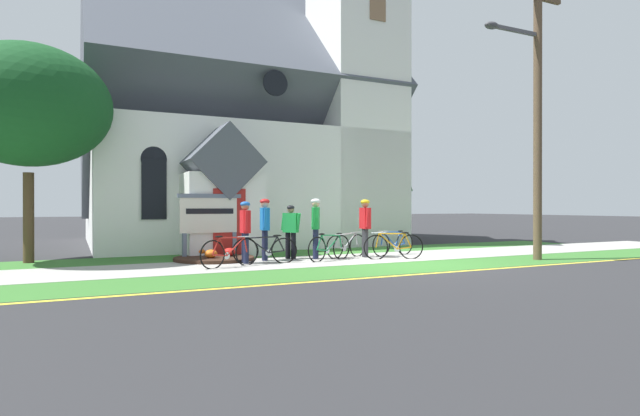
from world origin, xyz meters
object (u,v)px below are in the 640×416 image
(cyclist_in_white_jersey, at_px, (245,227))
(roadside_conifer, at_px, (377,137))
(church_sign, at_px, (210,216))
(bicycle_orange, at_px, (329,248))
(bicycle_white, at_px, (346,245))
(cyclist_in_red_jersey, at_px, (291,228))
(bicycle_black, at_px, (394,246))
(utility_pole, at_px, (535,90))
(cyclist_in_orange_jersey, at_px, (265,224))
(cyclist_in_blue_jersey, at_px, (316,223))
(cyclist_in_yellow_jersey, at_px, (365,223))
(bicycle_red, at_px, (230,252))
(bicycle_silver, at_px, (393,243))
(bicycle_blue, at_px, (265,250))
(yard_deciduous_tree, at_px, (28,106))

(cyclist_in_white_jersey, relative_size, roadside_conifer, 0.22)
(church_sign, distance_m, bicycle_orange, 3.71)
(church_sign, height_order, bicycle_orange, church_sign)
(church_sign, relative_size, cyclist_in_white_jersey, 1.14)
(bicycle_white, bearing_deg, bicycle_orange, -146.35)
(bicycle_white, relative_size, cyclist_in_red_jersey, 1.03)
(bicycle_black, bearing_deg, utility_pole, -28.30)
(cyclist_in_orange_jersey, relative_size, cyclist_in_blue_jersey, 0.99)
(cyclist_in_yellow_jersey, distance_m, cyclist_in_blue_jersey, 1.59)
(church_sign, xyz_separation_m, bicycle_red, (-0.05, -2.33, -0.89))
(cyclist_in_yellow_jersey, distance_m, cyclist_in_orange_jersey, 3.12)
(church_sign, bearing_deg, bicycle_silver, -15.39)
(bicycle_silver, bearing_deg, cyclist_in_blue_jersey, 179.34)
(utility_pole, bearing_deg, bicycle_orange, 156.04)
(bicycle_blue, height_order, utility_pole, utility_pole)
(bicycle_black, relative_size, utility_pole, 0.20)
(bicycle_red, bearing_deg, bicycle_white, 12.55)
(church_sign, height_order, bicycle_black, church_sign)
(cyclist_in_red_jersey, height_order, yard_deciduous_tree, yard_deciduous_tree)
(bicycle_white, bearing_deg, roadside_conifer, 52.13)
(bicycle_orange, height_order, cyclist_in_yellow_jersey, cyclist_in_yellow_jersey)
(bicycle_white, xyz_separation_m, cyclist_in_red_jersey, (-1.72, 0.28, 0.55))
(yard_deciduous_tree, bearing_deg, cyclist_in_blue_jersey, -18.74)
(church_sign, xyz_separation_m, cyclist_in_white_jersey, (0.55, -1.73, -0.28))
(bicycle_orange, distance_m, cyclist_in_yellow_jersey, 1.60)
(church_sign, distance_m, yard_deciduous_tree, 5.77)
(bicycle_white, relative_size, yard_deciduous_tree, 0.27)
(bicycle_blue, bearing_deg, utility_pole, -19.43)
(utility_pole, bearing_deg, cyclist_in_orange_jersey, 156.14)
(bicycle_white, bearing_deg, bicycle_blue, -171.36)
(yard_deciduous_tree, bearing_deg, bicycle_blue, -26.92)
(cyclist_in_red_jersey, relative_size, yard_deciduous_tree, 0.26)
(bicycle_orange, height_order, bicycle_white, bicycle_orange)
(bicycle_red, relative_size, roadside_conifer, 0.22)
(cyclist_in_blue_jersey, xyz_separation_m, yard_deciduous_tree, (-7.56, 2.57, 3.26))
(bicycle_black, bearing_deg, bicycle_red, 177.46)
(cyclist_in_orange_jersey, bearing_deg, utility_pole, -23.86)
(bicycle_white, height_order, cyclist_in_orange_jersey, cyclist_in_orange_jersey)
(bicycle_white, bearing_deg, cyclist_in_white_jersey, -175.36)
(roadside_conifer, bearing_deg, bicycle_black, -119.44)
(bicycle_orange, distance_m, utility_pole, 7.55)
(cyclist_in_white_jersey, distance_m, roadside_conifer, 12.69)
(church_sign, relative_size, cyclist_in_yellow_jersey, 1.09)
(bicycle_red, xyz_separation_m, bicycle_orange, (3.01, 0.28, -0.01))
(bicycle_orange, height_order, cyclist_in_blue_jersey, cyclist_in_blue_jersey)
(bicycle_red, height_order, cyclist_in_blue_jersey, cyclist_in_blue_jersey)
(cyclist_in_white_jersey, bearing_deg, cyclist_in_blue_jersey, 6.24)
(bicycle_orange, relative_size, cyclist_in_red_jersey, 1.05)
(bicycle_silver, distance_m, roadside_conifer, 9.83)
(bicycle_black, height_order, cyclist_in_blue_jersey, cyclist_in_blue_jersey)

